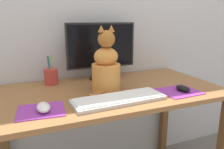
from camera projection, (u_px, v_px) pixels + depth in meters
The scene contains 10 objects.
wall_back at pixel (89, 0), 1.45m from camera, with size 7.00×0.04×2.50m.
desk at pixel (110, 106), 1.28m from camera, with size 1.30×0.67×0.74m.
monitor at pixel (101, 49), 1.43m from camera, with size 0.46×0.17×0.37m.
keyboard at pixel (119, 99), 1.07m from camera, with size 0.47×0.18×0.02m.
mousepad_left at pixel (41, 111), 0.96m from camera, with size 0.21×0.19×0.00m.
mousepad_right at pixel (179, 91), 1.22m from camera, with size 0.22×0.20×0.00m.
computer_mouse_left at pixel (43, 107), 0.95m from camera, with size 0.06×0.11×0.03m.
computer_mouse_right at pixel (183, 88), 1.21m from camera, with size 0.06×0.10×0.03m.
cat at pixel (106, 67), 1.21m from camera, with size 0.22×0.20×0.36m.
pen_cup at pixel (51, 76), 1.34m from camera, with size 0.08×0.08×0.18m.
Camera 1 is at (-0.44, -1.11, 1.13)m, focal length 35.00 mm.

